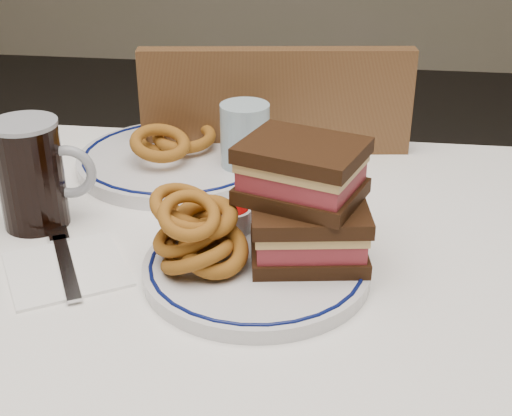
# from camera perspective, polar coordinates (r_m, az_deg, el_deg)

# --- Properties ---
(dining_table) EXTENTS (1.27, 0.87, 0.75)m
(dining_table) POSITION_cam_1_polar(r_m,az_deg,el_deg) (0.92, -9.43, -9.83)
(dining_table) COLOR white
(dining_table) RESTS_ON floor
(chair_far) EXTENTS (0.48, 0.48, 0.92)m
(chair_far) POSITION_cam_1_polar(r_m,az_deg,el_deg) (1.37, 1.29, -3.27)
(chair_far) COLOR #402614
(chair_far) RESTS_ON floor
(main_plate) EXTENTS (0.26, 0.26, 0.02)m
(main_plate) POSITION_cam_1_polar(r_m,az_deg,el_deg) (0.82, 0.04, -4.75)
(main_plate) COLOR silver
(main_plate) RESTS_ON dining_table
(reuben_sandwich) EXTENTS (0.16, 0.15, 0.13)m
(reuben_sandwich) POSITION_cam_1_polar(r_m,az_deg,el_deg) (0.80, 3.98, 0.52)
(reuben_sandwich) COLOR black
(reuben_sandwich) RESTS_ON main_plate
(onion_rings_main) EXTENTS (0.13, 0.13, 0.11)m
(onion_rings_main) POSITION_cam_1_polar(r_m,az_deg,el_deg) (0.80, -4.85, -1.92)
(onion_rings_main) COLOR brown
(onion_rings_main) RESTS_ON main_plate
(ketchup_ramekin) EXTENTS (0.05, 0.05, 0.03)m
(ketchup_ramekin) POSITION_cam_1_polar(r_m,az_deg,el_deg) (0.88, -1.93, -0.75)
(ketchup_ramekin) COLOR white
(ketchup_ramekin) RESTS_ON main_plate
(beer_mug) EXTENTS (0.13, 0.08, 0.14)m
(beer_mug) POSITION_cam_1_polar(r_m,az_deg,el_deg) (0.94, -17.43, 2.68)
(beer_mug) COLOR black
(beer_mug) RESTS_ON dining_table
(water_glass) EXTENTS (0.07, 0.07, 0.11)m
(water_glass) POSITION_cam_1_polar(r_m,az_deg,el_deg) (1.04, -0.89, 5.33)
(water_glass) COLOR #98B6C5
(water_glass) RESTS_ON dining_table
(far_plate) EXTENTS (0.30, 0.30, 0.02)m
(far_plate) POSITION_cam_1_polar(r_m,az_deg,el_deg) (1.10, -6.33, 3.89)
(far_plate) COLOR silver
(far_plate) RESTS_ON dining_table
(onion_rings_far) EXTENTS (0.13, 0.16, 0.07)m
(onion_rings_far) POSITION_cam_1_polar(r_m,az_deg,el_deg) (1.10, -6.90, 5.46)
(onion_rings_far) COLOR brown
(onion_rings_far) RESTS_ON far_plate
(napkin_fork) EXTENTS (0.18, 0.18, 0.01)m
(napkin_fork) POSITION_cam_1_polar(r_m,az_deg,el_deg) (0.86, -14.94, -4.60)
(napkin_fork) COLOR white
(napkin_fork) RESTS_ON dining_table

